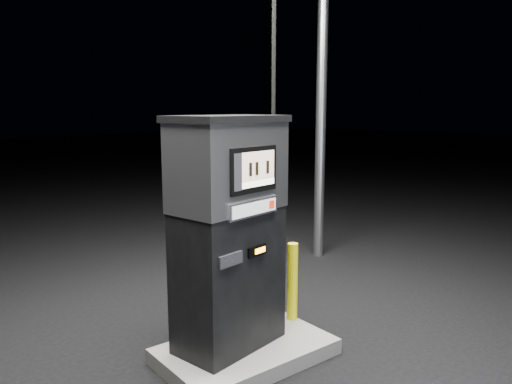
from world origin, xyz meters
TOP-DOWN VIEW (x-y plane):
  - ground at (0.00, 0.00)m, footprint 80.00×80.00m
  - pump_island at (0.00, 0.00)m, footprint 1.60×1.00m
  - fuel_dispenser at (-0.11, 0.10)m, footprint 1.25×0.84m
  - bollard_left at (-0.55, 0.17)m, footprint 0.17×0.17m
  - bollard_right at (0.74, 0.15)m, footprint 0.13×0.13m

SIDE VIEW (x-z plane):
  - ground at x=0.00m, z-range 0.00..0.00m
  - pump_island at x=0.00m, z-range 0.00..0.15m
  - bollard_right at x=0.74m, z-range 0.15..0.98m
  - bollard_left at x=-0.55m, z-range 0.15..1.09m
  - fuel_dispenser at x=-0.11m, z-range -0.98..3.51m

